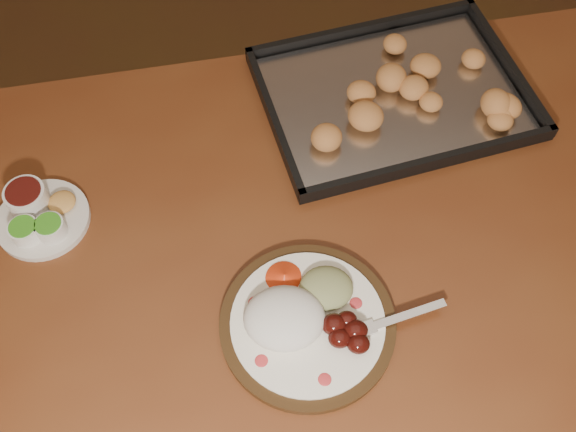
{
  "coord_description": "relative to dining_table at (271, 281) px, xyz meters",
  "views": [
    {
      "loc": [
        -0.08,
        -0.51,
        1.67
      ],
      "look_at": [
        -0.08,
        0.03,
        0.77
      ],
      "focal_mm": 40.0,
      "sensor_mm": 36.0,
      "label": 1
    }
  ],
  "objects": [
    {
      "name": "ground",
      "position": [
        0.11,
        0.03,
        -0.65
      ],
      "size": [
        4.0,
        4.0,
        0.0
      ],
      "primitive_type": "plane",
      "color": "#4E2D1B",
      "rests_on": "ground"
    },
    {
      "name": "dining_table",
      "position": [
        0.0,
        0.0,
        0.0
      ],
      "size": [
        1.64,
        1.15,
        0.75
      ],
      "rotation": [
        0.0,
        0.0,
        0.18
      ],
      "color": "brown",
      "rests_on": "ground"
    },
    {
      "name": "dinner_plate",
      "position": [
        0.05,
        -0.12,
        0.12
      ],
      "size": [
        0.34,
        0.27,
        0.06
      ],
      "rotation": [
        0.0,
        0.0,
        -0.15
      ],
      "color": "#321F0E",
      "rests_on": "dining_table"
    },
    {
      "name": "condiment_saucer",
      "position": [
        -0.38,
        0.07,
        0.12
      ],
      "size": [
        0.15,
        0.15,
        0.05
      ],
      "rotation": [
        0.0,
        0.0,
        0.44
      ],
      "color": "silver",
      "rests_on": "dining_table"
    },
    {
      "name": "baking_tray",
      "position": [
        0.23,
        0.33,
        0.11
      ],
      "size": [
        0.56,
        0.47,
        0.05
      ],
      "rotation": [
        0.0,
        0.0,
        0.28
      ],
      "color": "black",
      "rests_on": "dining_table"
    }
  ]
}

